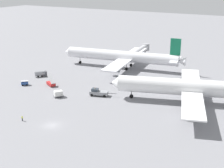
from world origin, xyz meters
The scene contains 10 objects.
ground_plane centered at (0.00, 0.00, 0.00)m, with size 600.00×600.00×0.00m, color gray.
airliner_at_gate_left centered at (-11.38, 62.98, 5.25)m, with size 56.83×46.86×14.83m.
airliner_being_pushed centered at (26.61, 35.77, 4.99)m, with size 48.10×48.43×16.55m.
pushback_tug centered at (-1.47, 26.59, 1.19)m, with size 9.38×4.31×2.82m.
gse_fuel_bowser_stubby centered at (-34.16, 34.14, 1.33)m, with size 4.50×5.02×2.40m.
gse_stair_truck_yellow centered at (-22.74, 26.87, 1.03)m, with size 4.91×3.88×4.06m.
gse_baggage_cart_trailing centered at (-31.86, 22.43, 0.86)m, with size 3.06×3.02×1.71m.
gse_container_dolly_flat centered at (-12.66, 18.71, 1.17)m, with size 3.65×3.88×2.15m.
ground_crew_ramp_agent_by_cones centered at (-9.19, -1.92, 0.82)m, with size 0.49×0.36×1.58m.
jet_bridge centered at (-12.38, 85.15, 3.96)m, with size 6.22×21.84×5.74m.
Camera 1 is at (55.29, -62.93, 39.00)m, focal length 52.21 mm.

